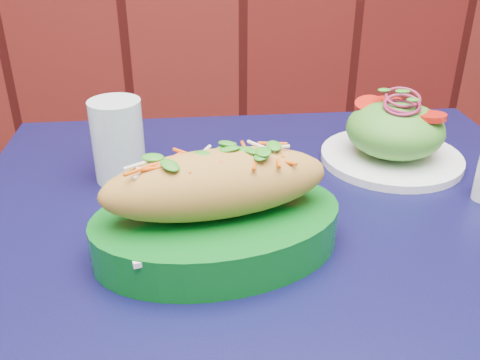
{
  "coord_description": "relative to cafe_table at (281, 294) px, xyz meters",
  "views": [
    {
      "loc": [
        -0.19,
        1.15,
        1.1
      ],
      "look_at": [
        -0.13,
        1.7,
        0.81
      ],
      "focal_mm": 40.0,
      "sensor_mm": 36.0,
      "label": 1
    }
  ],
  "objects": [
    {
      "name": "salad_plate",
      "position": [
        0.2,
        0.18,
        0.13
      ],
      "size": [
        0.21,
        0.21,
        0.11
      ],
      "rotation": [
        0.0,
        0.0,
        -0.18
      ],
      "color": "white",
      "rests_on": "cafe_table"
    },
    {
      "name": "banh_mi_basket",
      "position": [
        -0.08,
        -0.02,
        0.14
      ],
      "size": [
        0.3,
        0.23,
        0.13
      ],
      "rotation": [
        0.0,
        0.0,
        0.18
      ],
      "color": "#096018",
      "rests_on": "cafe_table"
    },
    {
      "name": "cafe_table",
      "position": [
        0.0,
        0.0,
        0.0
      ],
      "size": [
        0.8,
        0.8,
        0.75
      ],
      "rotation": [
        0.0,
        0.0,
        -0.0
      ],
      "color": "black",
      "rests_on": "ground"
    },
    {
      "name": "water_glass",
      "position": [
        -0.2,
        0.17,
        0.14
      ],
      "size": [
        0.07,
        0.07,
        0.11
      ],
      "primitive_type": "cylinder",
      "color": "silver",
      "rests_on": "cafe_table"
    }
  ]
}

